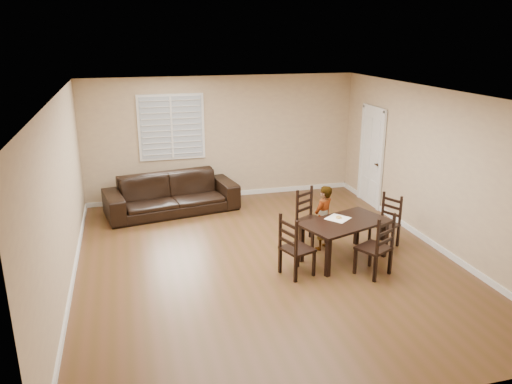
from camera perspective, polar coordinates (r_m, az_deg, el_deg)
The scene contains 11 objects.
ground at distance 8.25m, azimuth 1.09°, elevation -7.86°, with size 7.00×7.00×0.00m, color #56341D.
room at distance 7.82m, azimuth 1.06°, elevation 4.75°, with size 6.04×7.04×2.72m.
dining_table at distance 8.21m, azimuth 10.06°, elevation -3.92°, with size 1.60×1.22×0.66m.
chair_near at distance 8.87m, azimuth 5.83°, elevation -2.94°, with size 0.59×0.58×0.98m.
chair_far at distance 7.79m, azimuth 14.03°, elevation -6.35°, with size 0.59×0.58×1.00m.
chair_left at distance 7.59m, azimuth 4.05°, elevation -6.57°, with size 0.54×0.56×0.98m.
chair_right at distance 9.02m, azimuth 14.90°, elevation -3.31°, with size 0.53×0.54×0.91m.
child at distance 8.56m, azimuth 7.68°, elevation -2.93°, with size 0.41×0.27×1.13m, color gray.
napkin at distance 8.28m, azimuth 9.34°, elevation -2.99°, with size 0.33×0.33×0.00m, color white.
donut at distance 8.29m, azimuth 9.43°, elevation -2.83°, with size 0.10×0.10×0.04m.
sofa at distance 10.43m, azimuth -9.61°, elevation -0.23°, with size 2.67×1.04×0.78m, color black.
Camera 1 is at (-2.06, -7.15, 3.57)m, focal length 35.00 mm.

